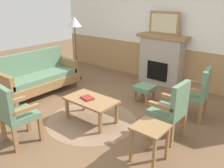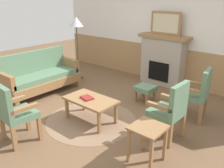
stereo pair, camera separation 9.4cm
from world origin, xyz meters
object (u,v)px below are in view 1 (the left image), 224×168
(coffee_table, at_px, (91,102))
(footstool, at_px, (145,89))
(book_on_table, at_px, (87,98))
(fireplace, at_px, (161,59))
(couch, at_px, (40,77))
(armchair_near_fireplace, at_px, (171,108))
(armchair_front_left, at_px, (15,112))
(framed_picture, at_px, (164,23))
(armchair_by_window_left, at_px, (197,91))
(side_table, at_px, (150,133))
(floor_lamp_by_couch, at_px, (75,26))

(coffee_table, distance_m, footstool, 1.41)
(coffee_table, distance_m, book_on_table, 0.10)
(fireplace, bearing_deg, couch, -127.51)
(armchair_near_fireplace, height_order, armchair_front_left, same)
(framed_picture, relative_size, armchair_front_left, 0.82)
(fireplace, relative_size, book_on_table, 5.60)
(book_on_table, bearing_deg, armchair_by_window_left, 42.99)
(footstool, relative_size, armchair_by_window_left, 0.41)
(footstool, height_order, armchair_near_fireplace, armchair_near_fireplace)
(coffee_table, xyz_separation_m, side_table, (1.42, -0.31, 0.05))
(armchair_front_left, bearing_deg, coffee_table, 71.75)
(framed_picture, xyz_separation_m, coffee_table, (0.01, -2.61, -1.17))
(book_on_table, distance_m, floor_lamp_by_couch, 2.67)
(framed_picture, xyz_separation_m, armchair_by_window_left, (1.44, -1.26, -1.02))
(armchair_front_left, distance_m, floor_lamp_by_couch, 3.30)
(armchair_front_left, xyz_separation_m, floor_lamp_by_couch, (-1.60, 2.74, 0.91))
(couch, bearing_deg, coffee_table, -6.06)
(side_table, bearing_deg, book_on_table, 169.37)
(armchair_front_left, bearing_deg, floor_lamp_by_couch, 120.30)
(fireplace, relative_size, framed_picture, 1.62)
(framed_picture, bearing_deg, armchair_by_window_left, -41.20)
(framed_picture, bearing_deg, side_table, -63.88)
(fireplace, height_order, book_on_table, fireplace)
(fireplace, height_order, armchair_by_window_left, fireplace)
(book_on_table, bearing_deg, coffee_table, 28.60)
(armchair_by_window_left, bearing_deg, armchair_front_left, -125.31)
(armchair_near_fireplace, xyz_separation_m, armchair_front_left, (-1.79, -1.64, 0.00))
(coffee_table, xyz_separation_m, footstool, (0.28, 1.38, -0.10))
(armchair_by_window_left, bearing_deg, coffee_table, -136.54)
(couch, height_order, armchair_front_left, same)
(couch, distance_m, armchair_near_fireplace, 3.25)
(book_on_table, xyz_separation_m, footstool, (0.34, 1.41, -0.17))
(coffee_table, relative_size, floor_lamp_by_couch, 0.57)
(fireplace, relative_size, armchair_near_fireplace, 1.33)
(framed_picture, bearing_deg, fireplace, -90.00)
(framed_picture, distance_m, side_table, 3.44)
(armchair_front_left, bearing_deg, armchair_near_fireplace, 42.50)
(book_on_table, bearing_deg, floor_lamp_by_couch, 141.90)
(floor_lamp_by_couch, bearing_deg, framed_picture, 29.17)
(fireplace, xyz_separation_m, framed_picture, (0.00, 0.00, 0.91))
(fireplace, height_order, couch, fireplace)
(armchair_by_window_left, bearing_deg, fireplace, 138.80)
(couch, height_order, book_on_table, couch)
(framed_picture, relative_size, couch, 0.44)
(book_on_table, relative_size, armchair_near_fireplace, 0.24)
(coffee_table, height_order, armchair_front_left, armchair_front_left)
(fireplace, relative_size, armchair_by_window_left, 1.33)
(fireplace, relative_size, side_table, 2.36)
(armchair_by_window_left, bearing_deg, armchair_near_fireplace, -92.90)
(footstool, xyz_separation_m, side_table, (1.14, -1.69, 0.15))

